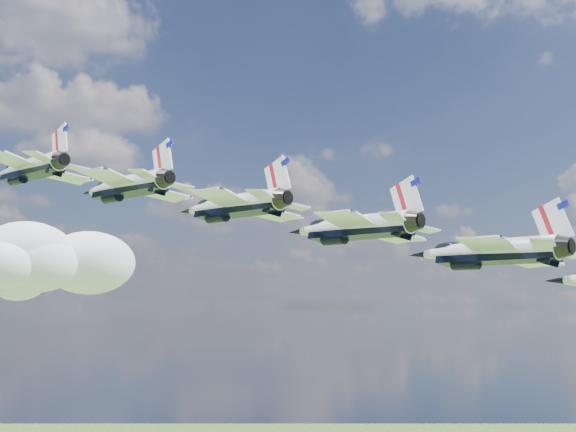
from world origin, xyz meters
name	(u,v)px	position (x,y,z in m)	size (l,w,h in m)	color
cloud_far	(48,263)	(0.90, 184.72, 159.47)	(58.39, 45.88, 22.94)	white
jet_0	(27,169)	(-25.49, 7.26, 160.71)	(11.35, 16.80, 5.02)	white
jet_1	(123,186)	(-16.64, -1.31, 158.13)	(11.35, 16.80, 5.02)	white
jet_2	(230,206)	(-7.80, -9.87, 155.56)	(11.35, 16.80, 5.02)	silver
jet_3	(349,227)	(1.05, -18.44, 152.98)	(11.35, 16.80, 5.02)	silver
jet_4	(484,251)	(9.89, -27.01, 150.40)	(11.35, 16.80, 5.02)	white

